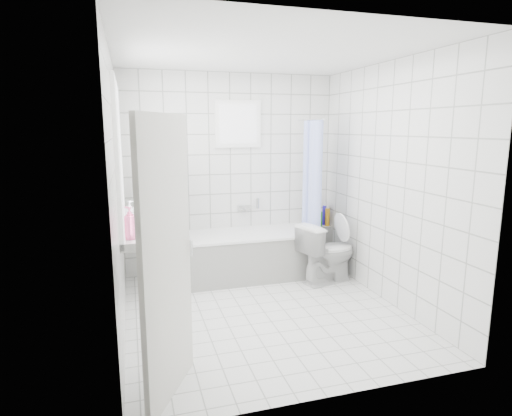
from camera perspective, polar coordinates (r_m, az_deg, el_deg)
name	(u,v)px	position (r m, az deg, el deg)	size (l,w,h in m)	color
ground	(264,312)	(4.61, 1.14, -13.73)	(3.00, 3.00, 0.00)	white
ceiling	(266,52)	(4.26, 1.28, 20.06)	(3.00, 3.00, 0.00)	white
wall_back	(231,174)	(5.68, -3.41, 4.54)	(2.80, 0.02, 2.60)	white
wall_front	(334,221)	(2.87, 10.33, -1.68)	(2.80, 0.02, 2.60)	white
wall_left	(117,196)	(4.05, -18.04, 1.54)	(0.02, 3.00, 2.60)	white
wall_right	(388,184)	(4.85, 17.19, 3.03)	(0.02, 3.00, 2.60)	white
window_left	(121,160)	(4.31, -17.58, 6.12)	(0.01, 0.90, 1.40)	white
window_back	(238,124)	(5.63, -2.37, 11.12)	(0.50, 0.01, 0.50)	white
window_sill	(130,235)	(4.43, -16.46, -3.43)	(0.18, 1.02, 0.08)	white
door	(167,261)	(3.02, -11.78, -7.00)	(0.04, 0.80, 2.00)	silver
bathtub	(244,255)	(5.54, -1.64, -6.27)	(1.87, 0.77, 0.58)	white
partition_wall	(164,226)	(5.22, -12.19, -2.36)	(0.15, 0.85, 1.50)	white
tiled_ledge	(321,244)	(6.18, 8.70, -4.74)	(0.40, 0.24, 0.55)	white
toilet	(328,252)	(5.41, 9.54, -5.86)	(0.42, 0.74, 0.76)	white
curtain_rod	(310,120)	(5.57, 7.25, 11.57)	(0.02, 0.02, 0.80)	silver
shower_curtain	(313,192)	(5.51, 7.57, 2.17)	(0.14, 0.48, 1.78)	#526AF3
tub_faucet	(244,207)	(5.75, -1.56, 0.10)	(0.18, 0.06, 0.06)	silver
sill_bottles	(130,220)	(4.30, -16.44, -1.54)	(0.15, 0.63, 0.30)	pink
ledge_bottles	(323,217)	(6.07, 8.89, -1.20)	(0.18, 0.16, 0.28)	#178F17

